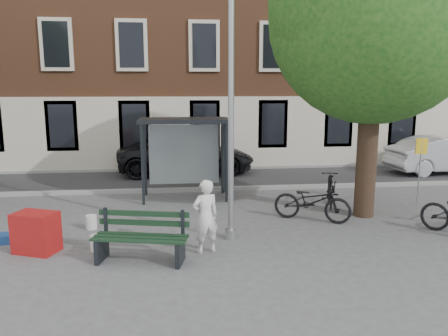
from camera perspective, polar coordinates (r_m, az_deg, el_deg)
name	(u,v)px	position (r m, az deg, el deg)	size (l,w,h in m)	color
ground	(231,239)	(10.67, 0.87, -9.21)	(90.00, 90.00, 0.00)	#4C4C4F
road	(209,179)	(17.38, -2.03, -1.42)	(40.00, 4.00, 0.01)	#28282B
curb_near	(213,189)	(15.42, -1.46, -2.75)	(40.00, 0.25, 0.12)	gray
curb_far	(205,168)	(19.33, -2.48, -0.04)	(40.00, 0.25, 0.12)	gray
building_row	(199,18)	(23.24, -3.34, 18.92)	(30.00, 8.00, 14.00)	brown
lamppost	(231,123)	(10.07, 0.92, 5.87)	(0.28, 0.35, 6.11)	#9EA0A3
tree_right	(378,8)	(12.67, 19.49, 19.09)	(5.76, 5.60, 8.20)	black
bus_shelter	(196,140)	(14.18, -3.64, 3.69)	(2.85, 1.45, 2.62)	#1E2328
painter	(206,216)	(9.59, -2.42, -6.33)	(0.60, 0.39, 1.64)	silver
bench	(141,240)	(9.40, -10.77, -9.17)	(2.05, 1.05, 1.01)	#1E2328
bike_a	(312,201)	(12.12, 11.44, -4.26)	(0.73, 2.10, 1.10)	black
bike_d	(330,190)	(13.70, 13.68, -2.78)	(0.49, 1.73, 1.04)	black
car_dark	(186,155)	(18.47, -4.94, 1.72)	(2.61, 5.67, 1.58)	black
car_silver	(444,155)	(20.69, 26.78, 1.55)	(1.64, 4.72, 1.55)	#B4B6BC
red_stand	(36,232)	(10.55, -23.34, -7.74)	(0.90, 0.60, 0.90)	maroon
blue_crate	(12,238)	(11.59, -25.95, -8.17)	(0.55, 0.40, 0.20)	#214C98
bucket_b	(97,243)	(10.29, -16.30, -9.34)	(0.28, 0.28, 0.36)	silver
bucket_c	(91,222)	(11.81, -16.95, -6.78)	(0.28, 0.28, 0.36)	silver
notice_sign	(421,156)	(14.32, 24.31, 1.41)	(0.36, 0.04, 2.10)	#9EA0A3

